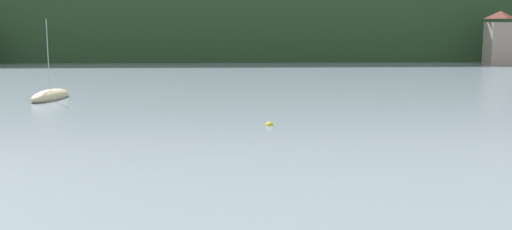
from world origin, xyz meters
name	(u,v)px	position (x,y,z in m)	size (l,w,h in m)	color
wooded_hillside	(321,28)	(19.36, 157.19, 5.78)	(352.00, 56.73, 25.63)	#264223
shore_building_westcentral	(499,39)	(43.32, 119.04, 4.30)	(4.01, 3.88, 8.87)	gray
sailboat_far_0	(50,96)	(-17.69, 76.12, 0.30)	(3.10, 6.26, 7.65)	#CCBC8E
mooring_buoy_near	(270,125)	(1.44, 61.46, 0.00)	(0.51, 0.51, 0.51)	yellow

